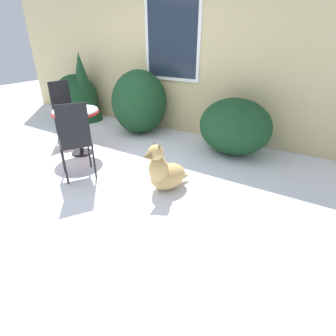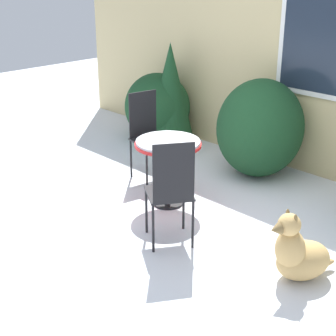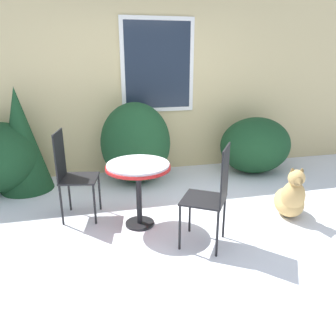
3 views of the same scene
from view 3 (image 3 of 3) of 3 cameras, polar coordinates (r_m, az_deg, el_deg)
The scene contains 10 objects.
ground_plane at distance 3.57m, azimuth 2.35°, elevation -11.49°, with size 16.00×16.00×0.00m, color white.
house_wall at distance 5.23m, azimuth -4.19°, elevation 14.40°, with size 8.00×0.10×2.75m.
shrub_left at distance 5.00m, azimuth -26.80°, elevation 1.60°, with size 0.95×0.93×0.97m.
shrub_middle at distance 4.84m, azimuth -5.66°, elevation 4.38°, with size 1.01×1.08×1.18m.
shrub_right at distance 5.42m, azimuth 14.95°, elevation 3.84°, with size 1.14×0.93×0.89m.
evergreen_bush at distance 4.89m, azimuth -24.19°, elevation 4.42°, with size 0.71×0.71×1.43m.
patio_table at distance 3.51m, azimuth -5.20°, elevation -0.94°, with size 0.70×0.70×0.73m.
patio_chair_near_table at distance 3.85m, azimuth -16.47°, elevation -0.66°, with size 0.47×0.47×1.03m.
patio_chair_far_side at distance 3.17m, azimuth 7.71°, elevation -4.33°, with size 0.55×0.55×1.03m.
dog at distance 4.09m, azimuth 20.56°, elevation -4.99°, with size 0.49×0.67×0.64m.
Camera 3 is at (-0.87, -2.94, 1.81)m, focal length 35.00 mm.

